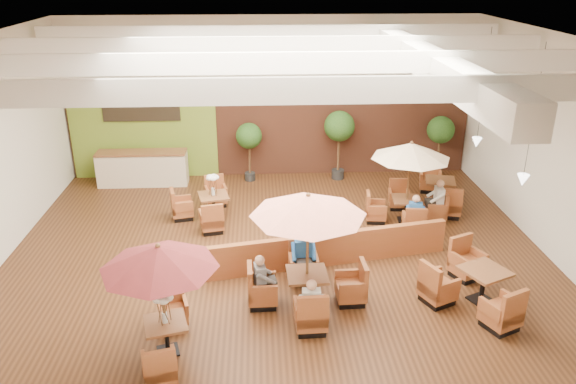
{
  "coord_description": "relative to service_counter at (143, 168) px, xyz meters",
  "views": [
    {
      "loc": [
        -0.44,
        -13.08,
        7.11
      ],
      "look_at": [
        0.3,
        0.5,
        1.5
      ],
      "focal_mm": 35.0,
      "sensor_mm": 36.0,
      "label": 1
    }
  ],
  "objects": [
    {
      "name": "table_1",
      "position": [
        4.96,
        -7.54,
        1.24
      ],
      "size": [
        2.63,
        2.63,
        2.69
      ],
      "rotation": [
        0.0,
        0.0,
        0.03
      ],
      "color": "brown",
      "rests_on": "ground"
    },
    {
      "name": "room",
      "position": [
        4.65,
        -3.88,
        3.05
      ],
      "size": [
        14.04,
        14.0,
        5.52
      ],
      "color": "#381E0F",
      "rests_on": "ground"
    },
    {
      "name": "table_0",
      "position": [
        2.09,
        -9.06,
        1.23
      ],
      "size": [
        2.21,
        2.44,
        2.4
      ],
      "rotation": [
        0.0,
        0.0,
        0.25
      ],
      "color": "brown",
      "rests_on": "ground"
    },
    {
      "name": "table_4",
      "position": [
        8.6,
        -7.65,
        -0.2
      ],
      "size": [
        2.06,
        2.91,
        1.01
      ],
      "rotation": [
        0.0,
        0.0,
        0.43
      ],
      "color": "brown",
      "rests_on": "ground"
    },
    {
      "name": "diner_3",
      "position": [
        8.24,
        -4.27,
        0.16
      ],
      "size": [
        0.4,
        0.36,
        0.75
      ],
      "rotation": [
        0.0,
        0.0,
        -0.25
      ],
      "color": "#275EAA",
      "rests_on": "ground"
    },
    {
      "name": "diner_2",
      "position": [
        3.97,
        -7.54,
        0.17
      ],
      "size": [
        0.36,
        0.41,
        0.78
      ],
      "rotation": [
        0.0,
        0.0,
        4.89
      ],
      "color": "slate",
      "rests_on": "ground"
    },
    {
      "name": "topiary_0",
      "position": [
        3.63,
        0.2,
        0.95
      ],
      "size": [
        0.89,
        0.89,
        2.06
      ],
      "color": "black",
      "rests_on": "ground"
    },
    {
      "name": "diner_4",
      "position": [
        9.13,
        -3.37,
        0.18
      ],
      "size": [
        0.33,
        0.4,
        0.81
      ],
      "rotation": [
        0.0,
        0.0,
        1.51
      ],
      "color": "silver",
      "rests_on": "ground"
    },
    {
      "name": "booth_divider",
      "position": [
        5.66,
        -5.82,
        -0.15
      ],
      "size": [
        6.21,
        1.41,
        0.87
      ],
      "primitive_type": "cube",
      "rotation": [
        0.0,
        0.0,
        0.2
      ],
      "color": "brown",
      "rests_on": "ground"
    },
    {
      "name": "diner_1",
      "position": [
        4.96,
        -6.55,
        0.19
      ],
      "size": [
        0.41,
        0.33,
        0.84
      ],
      "rotation": [
        0.0,
        0.0,
        3.16
      ],
      "color": "#275EAA",
      "rests_on": "ground"
    },
    {
      "name": "diner_0",
      "position": [
        4.96,
        -8.52,
        0.16
      ],
      "size": [
        0.38,
        0.31,
        0.77
      ],
      "rotation": [
        0.0,
        0.0,
        -0.04
      ],
      "color": "silver",
      "rests_on": "ground"
    },
    {
      "name": "table_3",
      "position": [
        2.35,
        -2.86,
        -0.14
      ],
      "size": [
        1.8,
        2.6,
        1.52
      ],
      "rotation": [
        0.0,
        0.0,
        0.22
      ],
      "color": "brown",
      "rests_on": "ground"
    },
    {
      "name": "table_2",
      "position": [
        8.24,
        -3.37,
        1.1
      ],
      "size": [
        2.44,
        2.44,
        2.45
      ],
      "rotation": [
        0.0,
        0.0,
        -0.12
      ],
      "color": "brown",
      "rests_on": "ground"
    },
    {
      "name": "service_counter",
      "position": [
        0.0,
        0.0,
        0.0
      ],
      "size": [
        3.0,
        0.75,
        1.18
      ],
      "color": "beige",
      "rests_on": "ground"
    },
    {
      "name": "topiary_2",
      "position": [
        10.24,
        0.2,
        1.05
      ],
      "size": [
        0.94,
        0.94,
        2.19
      ],
      "color": "black",
      "rests_on": "ground"
    },
    {
      "name": "topiary_1",
      "position": [
        6.72,
        0.2,
        1.22
      ],
      "size": [
        1.04,
        1.04,
        2.43
      ],
      "color": "black",
      "rests_on": "ground"
    },
    {
      "name": "table_5",
      "position": [
        9.61,
        -2.14,
        -0.2
      ],
      "size": [
        1.09,
        2.79,
        1.0
      ],
      "rotation": [
        0.0,
        0.0,
        -0.25
      ],
      "color": "brown",
      "rests_on": "ground"
    }
  ]
}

